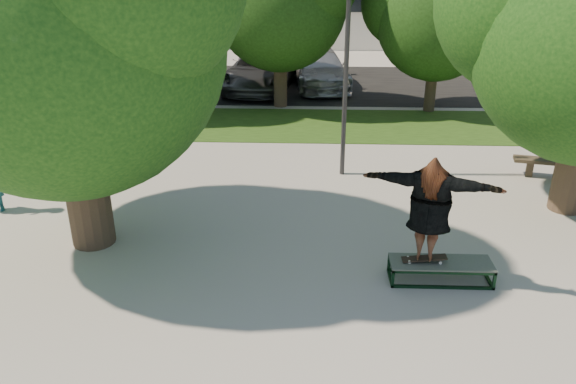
{
  "coord_description": "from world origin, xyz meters",
  "views": [
    {
      "loc": [
        0.13,
        -8.9,
        5.44
      ],
      "look_at": [
        -0.25,
        0.6,
        1.34
      ],
      "focal_mm": 35.0,
      "sensor_mm": 36.0,
      "label": 1
    }
  ],
  "objects_px": {
    "car_silver_a": "(100,67)",
    "car_grey": "(260,71)",
    "lamppost": "(347,53)",
    "tree_left": "(57,15)",
    "grind_box": "(440,271)",
    "car_dark": "(184,76)",
    "car_silver_b": "(319,69)"
  },
  "relations": [
    {
      "from": "car_grey",
      "to": "car_silver_b",
      "type": "xyz_separation_m",
      "value": [
        2.5,
        0.67,
        -0.01
      ]
    },
    {
      "from": "lamppost",
      "to": "car_grey",
      "type": "height_order",
      "value": "lamppost"
    },
    {
      "from": "car_silver_a",
      "to": "car_grey",
      "type": "bearing_deg",
      "value": 4.35
    },
    {
      "from": "car_grey",
      "to": "grind_box",
      "type": "bearing_deg",
      "value": -68.75
    },
    {
      "from": "car_grey",
      "to": "car_dark",
      "type": "bearing_deg",
      "value": -155.82
    },
    {
      "from": "car_silver_a",
      "to": "car_dark",
      "type": "bearing_deg",
      "value": -12.7
    },
    {
      "from": "tree_left",
      "to": "car_dark",
      "type": "relative_size",
      "value": 1.54
    },
    {
      "from": "tree_left",
      "to": "car_silver_a",
      "type": "height_order",
      "value": "tree_left"
    },
    {
      "from": "lamppost",
      "to": "car_dark",
      "type": "relative_size",
      "value": 1.33
    },
    {
      "from": "tree_left",
      "to": "car_grey",
      "type": "bearing_deg",
      "value": 80.46
    },
    {
      "from": "grind_box",
      "to": "car_silver_a",
      "type": "xyz_separation_m",
      "value": [
        -11.5,
        15.32,
        0.62
      ]
    },
    {
      "from": "car_silver_a",
      "to": "tree_left",
      "type": "bearing_deg",
      "value": -63.74
    },
    {
      "from": "tree_left",
      "to": "car_silver_a",
      "type": "xyz_separation_m",
      "value": [
        -4.71,
        14.06,
        -3.61
      ]
    },
    {
      "from": "tree_left",
      "to": "car_silver_b",
      "type": "distance_m",
      "value": 15.53
    },
    {
      "from": "car_grey",
      "to": "tree_left",
      "type": "bearing_deg",
      "value": -95.08
    },
    {
      "from": "tree_left",
      "to": "car_grey",
      "type": "height_order",
      "value": "tree_left"
    },
    {
      "from": "car_silver_a",
      "to": "car_silver_b",
      "type": "xyz_separation_m",
      "value": [
        9.5,
        0.25,
        -0.04
      ]
    },
    {
      "from": "tree_left",
      "to": "lamppost",
      "type": "distance_m",
      "value": 6.7
    },
    {
      "from": "lamppost",
      "to": "car_silver_a",
      "type": "relative_size",
      "value": 1.28
    },
    {
      "from": "car_grey",
      "to": "car_silver_b",
      "type": "bearing_deg",
      "value": 19.4
    },
    {
      "from": "grind_box",
      "to": "car_dark",
      "type": "height_order",
      "value": "car_dark"
    },
    {
      "from": "car_silver_b",
      "to": "grind_box",
      "type": "bearing_deg",
      "value": -89.76
    },
    {
      "from": "car_silver_b",
      "to": "car_silver_a",
      "type": "bearing_deg",
      "value": 174.44
    },
    {
      "from": "tree_left",
      "to": "car_silver_b",
      "type": "xyz_separation_m",
      "value": [
        4.79,
        14.31,
        -3.65
      ]
    },
    {
      "from": "grind_box",
      "to": "car_grey",
      "type": "height_order",
      "value": "car_grey"
    },
    {
      "from": "car_silver_a",
      "to": "car_silver_b",
      "type": "distance_m",
      "value": 9.5
    },
    {
      "from": "tree_left",
      "to": "car_silver_b",
      "type": "bearing_deg",
      "value": 71.49
    },
    {
      "from": "car_silver_a",
      "to": "car_grey",
      "type": "xyz_separation_m",
      "value": [
        7.0,
        -0.42,
        -0.03
      ]
    },
    {
      "from": "lamppost",
      "to": "car_grey",
      "type": "xyz_separation_m",
      "value": [
        -3.0,
        9.74,
        -2.37
      ]
    },
    {
      "from": "tree_left",
      "to": "car_silver_a",
      "type": "bearing_deg",
      "value": 108.51
    },
    {
      "from": "tree_left",
      "to": "car_silver_b",
      "type": "relative_size",
      "value": 1.33
    },
    {
      "from": "tree_left",
      "to": "car_dark",
      "type": "bearing_deg",
      "value": 93.22
    }
  ]
}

